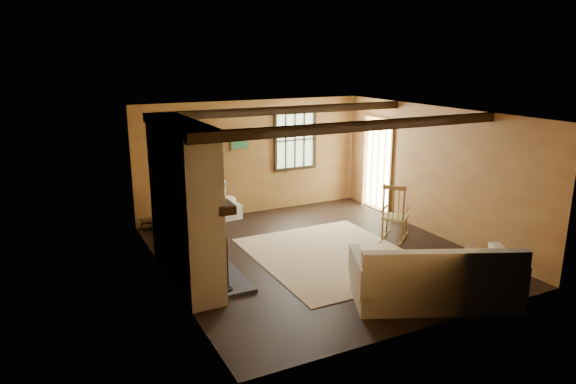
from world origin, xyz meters
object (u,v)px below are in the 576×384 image
fireplace (185,209)px  rocking_chair (395,216)px  laundry_basket (228,212)px  sofa (435,281)px  armchair (192,214)px

fireplace → rocking_chair: size_ratio=2.27×
rocking_chair → laundry_basket: size_ratio=2.11×
sofa → armchair: 4.73m
rocking_chair → armchair: (-3.25, 1.92, -0.04)m
fireplace → laundry_basket: bearing=58.5°
armchair → laundry_basket: bearing=163.9°
laundry_basket → fireplace: bearing=-121.5°
armchair → rocking_chair: bearing=100.4°
laundry_basket → armchair: 1.14m
armchair → fireplace: bearing=23.1°
fireplace → rocking_chair: fireplace is taller
rocking_chair → sofa: 2.54m
rocking_chair → sofa: rocking_chair is taller
laundry_basket → armchair: bearing=-147.1°
sofa → laundry_basket: sofa is taller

